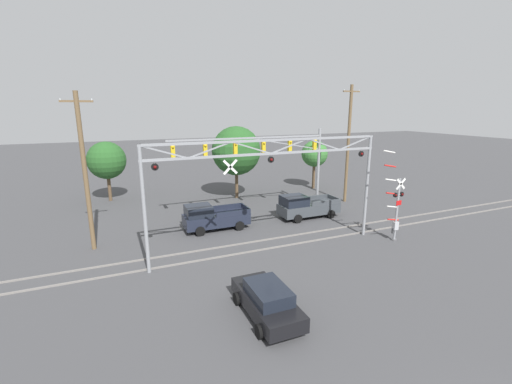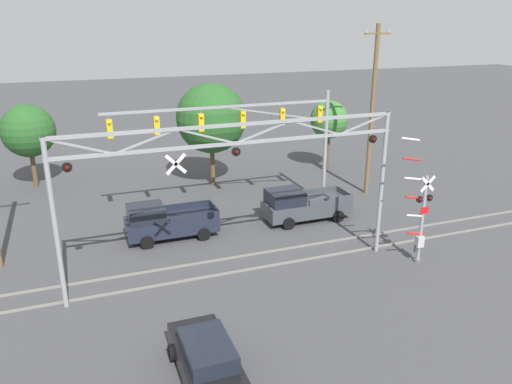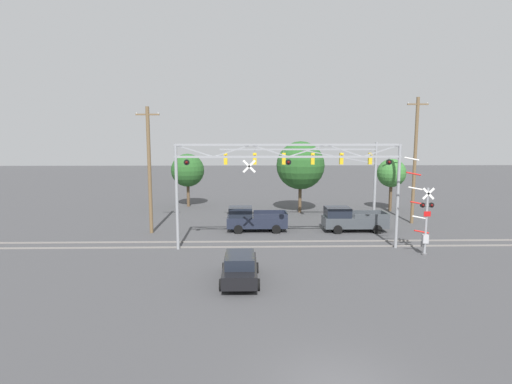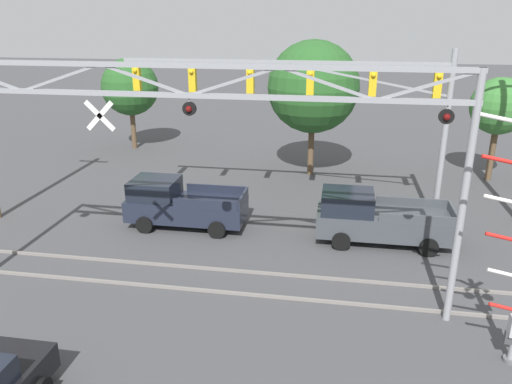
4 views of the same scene
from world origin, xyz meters
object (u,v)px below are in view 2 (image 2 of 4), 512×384
pickup_truck_lead (167,222)px  pickup_truck_following (302,205)px  utility_pole_right (372,110)px  background_tree_beyond_span (211,118)px  crossing_gantry (236,166)px  traffic_signal_span (261,128)px  background_tree_far_left_verge (329,120)px  crossing_signal_mast (420,219)px  sedan_waiting (207,359)px  background_tree_far_right_verge (28,131)px

pickup_truck_lead → pickup_truck_following: size_ratio=0.95×
utility_pole_right → background_tree_beyond_span: size_ratio=1.52×
crossing_gantry → pickup_truck_lead: size_ratio=3.12×
traffic_signal_span → pickup_truck_lead: bearing=-161.9°
background_tree_far_left_verge → pickup_truck_lead: bearing=-148.8°
pickup_truck_following → background_tree_far_left_verge: background_tree_far_left_verge is taller
traffic_signal_span → background_tree_far_left_verge: (8.06, 6.61, -1.27)m
pickup_truck_following → background_tree_beyond_span: bearing=110.1°
crossing_gantry → crossing_signal_mast: size_ratio=2.39×
sedan_waiting → background_tree_far_right_verge: 24.42m
sedan_waiting → pickup_truck_following: bearing=52.2°
crossing_signal_mast → background_tree_beyond_span: size_ratio=0.88×
pickup_truck_lead → pickup_truck_following: bearing=-1.8°
crossing_signal_mast → background_tree_beyond_span: 16.36m
utility_pole_right → background_tree_far_right_verge: utility_pole_right is taller
crossing_gantry → sedan_waiting: (-3.10, -6.26, -4.47)m
sedan_waiting → background_tree_beyond_span: 20.81m
traffic_signal_span → background_tree_far_right_verge: 16.48m
pickup_truck_lead → background_tree_far_right_verge: bearing=120.4°
sedan_waiting → background_tree_beyond_span: background_tree_beyond_span is taller
utility_pole_right → background_tree_far_left_verge: bearing=88.1°
pickup_truck_lead → background_tree_far_left_verge: background_tree_far_left_verge is taller
crossing_signal_mast → pickup_truck_following: size_ratio=1.25×
background_tree_beyond_span → background_tree_far_right_verge: (-11.80, 3.82, -0.77)m
pickup_truck_lead → background_tree_far_left_verge: (14.24, 8.63, 2.96)m
utility_pole_right → background_tree_beyond_span: (-9.22, 5.40, -0.86)m
pickup_truck_lead → background_tree_far_left_verge: size_ratio=0.89×
sedan_waiting → background_tree_beyond_span: (5.72, 19.61, 3.99)m
crossing_signal_mast → utility_pole_right: utility_pole_right is taller
background_tree_beyond_span → background_tree_far_right_verge: size_ratio=1.24×
crossing_signal_mast → sedan_waiting: (-11.66, -4.57, -1.48)m
pickup_truck_following → sedan_waiting: pickup_truck_following is taller
crossing_gantry → pickup_truck_following: size_ratio=2.97×
traffic_signal_span → background_tree_far_left_verge: traffic_signal_span is taller
crossing_signal_mast → background_tree_far_right_verge: bearing=133.2°
pickup_truck_lead → background_tree_far_left_verge: bearing=31.2°
traffic_signal_span → background_tree_far_left_verge: size_ratio=2.48×
sedan_waiting → background_tree_far_left_verge: bearing=53.1°
crossing_gantry → pickup_truck_lead: (-2.20, 5.30, -4.28)m
pickup_truck_following → background_tree_far_left_verge: size_ratio=0.94×
background_tree_beyond_span → background_tree_far_left_verge: (9.42, 0.58, -0.85)m
background_tree_far_left_verge → pickup_truck_following: bearing=-125.7°
background_tree_far_left_verge → utility_pole_right: bearing=-91.9°
traffic_signal_span → pickup_truck_lead: (-6.18, -2.02, -4.23)m
pickup_truck_lead → background_tree_beyond_span: bearing=59.1°
traffic_signal_span → sedan_waiting: bearing=-117.5°
pickup_truck_following → pickup_truck_lead: bearing=178.2°
pickup_truck_following → background_tree_far_right_verge: size_ratio=0.87×
utility_pole_right → background_tree_far_right_verge: bearing=156.3°
pickup_truck_lead → sedan_waiting: pickup_truck_lead is taller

